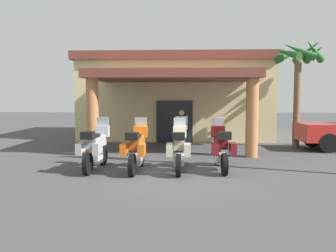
{
  "coord_description": "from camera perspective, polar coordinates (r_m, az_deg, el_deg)",
  "views": [
    {
      "loc": [
        0.21,
        -10.72,
        2.31
      ],
      "look_at": [
        -0.19,
        2.51,
        1.2
      ],
      "focal_mm": 37.9,
      "sensor_mm": 36.0,
      "label": 1
    }
  ],
  "objects": [
    {
      "name": "ground_plane",
      "position": [
        10.97,
        0.6,
        -7.37
      ],
      "size": [
        80.0,
        80.0,
        0.0
      ],
      "primitive_type": "plane",
      "color": "#424244"
    },
    {
      "name": "motel_building",
      "position": [
        20.67,
        1.3,
        4.85
      ],
      "size": [
        10.61,
        11.32,
        4.57
      ],
      "rotation": [
        0.0,
        0.0,
        -0.02
      ],
      "color": "beige",
      "rests_on": "ground_plane"
    },
    {
      "name": "motorcycle_silver",
      "position": [
        11.34,
        -11.6,
        -3.48
      ],
      "size": [
        0.73,
        2.21,
        1.61
      ],
      "rotation": [
        0.0,
        0.0,
        1.5
      ],
      "color": "black",
      "rests_on": "ground_plane"
    },
    {
      "name": "motorcycle_orange",
      "position": [
        10.98,
        -5.07,
        -3.67
      ],
      "size": [
        0.72,
        2.21,
        1.61
      ],
      "rotation": [
        0.0,
        0.0,
        1.51
      ],
      "color": "black",
      "rests_on": "ground_plane"
    },
    {
      "name": "motorcycle_cream",
      "position": [
        10.92,
        1.8,
        -3.7
      ],
      "size": [
        0.71,
        2.21,
        1.61
      ],
      "rotation": [
        0.0,
        0.0,
        1.54
      ],
      "color": "black",
      "rests_on": "ground_plane"
    },
    {
      "name": "motorcycle_maroon",
      "position": [
        11.21,
        8.53,
        -3.53
      ],
      "size": [
        0.71,
        2.21,
        1.61
      ],
      "rotation": [
        0.0,
        0.0,
        1.59
      ],
      "color": "black",
      "rests_on": "ground_plane"
    },
    {
      "name": "pedestrian",
      "position": [
        14.85,
        2.21,
        -0.22
      ],
      "size": [
        0.5,
        0.32,
        1.74
      ],
      "rotation": [
        0.0,
        0.0,
        5.06
      ],
      "color": "#3F334C",
      "rests_on": "ground_plane"
    },
    {
      "name": "palm_tree_near_portico",
      "position": [
        17.12,
        20.22,
        9.39
      ],
      "size": [
        2.32,
        2.29,
        4.92
      ],
      "color": "brown",
      "rests_on": "ground_plane"
    }
  ]
}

